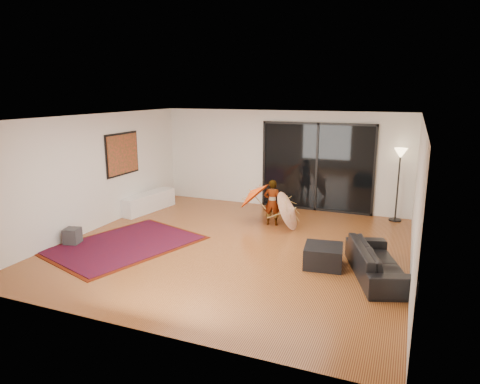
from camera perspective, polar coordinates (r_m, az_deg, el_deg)
The scene contains 17 objects.
floor at distance 9.14m, azimuth -0.92°, elevation -7.24°, with size 7.00×7.00×0.00m, color #AC672F.
ceiling at distance 8.57m, azimuth -0.98°, elevation 9.92°, with size 7.00×7.00×0.00m, color white.
wall_back at distance 12.00m, azimuth 5.57°, elevation 4.34°, with size 7.00×7.00×0.00m, color silver.
wall_front at distance 5.81m, azimuth -14.55°, elevation -5.77°, with size 7.00×7.00×0.00m, color silver.
wall_left at distance 10.59m, azimuth -18.69°, elevation 2.51°, with size 7.00×7.00×0.00m, color silver.
wall_right at distance 8.10m, azimuth 22.52°, elevation -0.98°, with size 7.00×7.00×0.00m, color silver.
sliding_door at distance 11.76m, azimuth 10.20°, elevation 3.27°, with size 3.06×0.07×2.40m.
painting at distance 11.29m, azimuth -15.38°, elevation 4.90°, with size 0.04×1.28×1.08m.
media_console at distance 11.99m, azimuth -12.16°, elevation -1.30°, with size 0.44×1.77×0.49m, color white.
speaker at distance 9.88m, azimuth -21.44°, elevation -5.52°, with size 0.31×0.31×0.35m, color #424244.
persian_rug at distance 9.53m, azimuth -15.14°, elevation -6.77°, with size 3.01×3.56×0.02m.
sofa at distance 8.00m, azimuth 17.86°, elevation -8.80°, with size 1.94×0.76×0.57m, color black.
ottoman at distance 8.24m, azimuth 11.05°, elevation -8.37°, with size 0.70×0.70×0.40m, color black.
floor_lamp at distance 11.27m, azimuth 20.53°, elevation 3.53°, with size 0.32×0.32×1.85m.
child at distance 10.44m, azimuth 4.31°, elevation -1.39°, with size 0.41×0.27×1.13m, color #999999.
parasol_orange at distance 10.52m, azimuth 1.39°, elevation -0.29°, with size 0.76×0.89×0.89m.
parasol_white at distance 10.15m, azimuth 7.27°, elevation -2.24°, with size 0.58×0.96×0.97m.
Camera 1 is at (3.33, -7.88, 3.20)m, focal length 32.00 mm.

